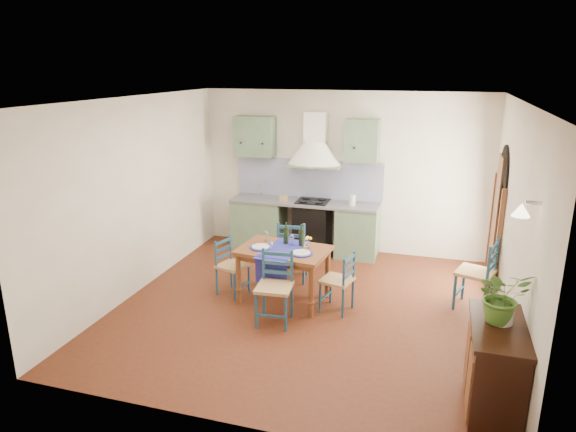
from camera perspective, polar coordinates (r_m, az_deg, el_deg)
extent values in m
plane|color=#421E0E|center=(7.17, 1.89, -10.14)|extent=(5.00, 5.00, 0.00)
cube|color=silver|center=(9.03, 6.07, 4.82)|extent=(5.00, 0.04, 2.80)
cube|color=slate|center=(9.35, -3.22, -0.78)|extent=(0.90, 0.60, 0.88)
cube|color=slate|center=(8.93, 7.72, -1.76)|extent=(0.70, 0.60, 0.88)
cube|color=black|center=(9.07, 2.73, -1.32)|extent=(0.60, 0.58, 0.88)
cube|color=gray|center=(8.98, 1.84, 1.56)|extent=(2.60, 0.64, 0.04)
cube|color=silver|center=(9.23, -3.27, 1.92)|extent=(0.45, 0.40, 0.03)
cylinder|color=silver|center=(9.36, -2.91, 3.10)|extent=(0.02, 0.02, 0.26)
cube|color=black|center=(8.94, 2.77, 1.64)|extent=(0.55, 0.48, 0.02)
cube|color=black|center=(9.28, 1.87, -3.50)|extent=(2.60, 0.50, 0.08)
cube|color=navy|center=(9.16, 2.30, 4.16)|extent=(2.65, 0.05, 0.68)
cube|color=slate|center=(9.17, -3.70, 8.85)|extent=(0.70, 0.34, 0.70)
cube|color=slate|center=(8.70, 8.25, 8.31)|extent=(0.55, 0.34, 0.70)
cone|color=white|center=(8.82, 2.94, 6.92)|extent=(0.96, 0.96, 0.40)
cube|color=white|center=(8.85, 3.12, 9.89)|extent=(0.36, 0.30, 0.50)
cube|color=silver|center=(6.52, 23.77, -1.07)|extent=(0.04, 5.00, 2.80)
cube|color=black|center=(8.01, 22.12, -2.10)|extent=(0.03, 1.00, 1.65)
cylinder|color=black|center=(7.81, 22.77, 3.66)|extent=(0.03, 1.00, 1.00)
cube|color=brown|center=(7.50, 22.26, -3.34)|extent=(0.06, 0.06, 1.65)
cube|color=brown|center=(8.52, 21.67, -0.97)|extent=(0.06, 0.06, 1.65)
cube|color=brown|center=(8.18, 22.01, -0.59)|extent=(0.04, 0.55, 1.96)
cylinder|color=silver|center=(4.96, 25.73, 1.32)|extent=(0.15, 0.04, 0.04)
cone|color=#FFEDC6|center=(4.96, 24.50, 0.64)|extent=(0.16, 0.16, 0.12)
cube|color=silver|center=(7.66, -16.40, 2.13)|extent=(0.04, 5.00, 2.80)
cube|color=white|center=(6.42, 2.13, 12.86)|extent=(5.00, 5.00, 0.01)
cube|color=brown|center=(7.09, -0.50, -3.87)|extent=(1.29, 0.94, 0.05)
cube|color=brown|center=(7.12, -0.50, -4.36)|extent=(1.16, 0.80, 0.08)
cylinder|color=brown|center=(7.18, -5.52, -7.00)|extent=(0.07, 0.07, 0.72)
cylinder|color=brown|center=(7.72, -3.16, -5.21)|extent=(0.07, 0.07, 0.72)
cylinder|color=brown|center=(6.77, 2.58, -8.44)|extent=(0.07, 0.07, 0.72)
cylinder|color=brown|center=(7.35, 4.41, -6.40)|extent=(0.07, 0.07, 0.72)
cube|color=navy|center=(7.04, -0.66, -3.78)|extent=(0.55, 0.95, 0.01)
cube|color=navy|center=(6.80, -1.90, -6.21)|extent=(0.45, 0.06, 0.38)
cylinder|color=navy|center=(7.11, -3.07, -3.49)|extent=(0.30, 0.30, 0.01)
cylinder|color=silver|center=(7.11, -3.07, -3.42)|extent=(0.24, 0.24, 0.01)
cylinder|color=navy|center=(6.88, 1.49, -4.17)|extent=(0.30, 0.30, 0.01)
cylinder|color=silver|center=(6.88, 1.49, -4.09)|extent=(0.24, 0.24, 0.01)
cylinder|color=black|center=(7.23, -0.23, -1.93)|extent=(0.07, 0.07, 0.32)
cylinder|color=black|center=(7.14, 1.48, -2.16)|extent=(0.07, 0.07, 0.32)
cylinder|color=white|center=(7.09, 2.24, -3.16)|extent=(0.05, 0.05, 0.10)
sphere|color=yellow|center=(7.06, 2.25, -2.47)|extent=(0.10, 0.10, 0.10)
cylinder|color=navy|center=(6.55, -3.55, -10.48)|extent=(0.04, 0.04, 0.48)
cylinder|color=navy|center=(6.78, -2.72, -7.34)|extent=(0.04, 0.04, 0.94)
cylinder|color=navy|center=(6.47, -0.27, -10.82)|extent=(0.04, 0.04, 0.48)
cylinder|color=navy|center=(6.70, 0.42, -7.62)|extent=(0.04, 0.04, 0.94)
cube|color=tan|center=(6.56, -1.54, -7.93)|extent=(0.47, 0.47, 0.04)
cube|color=navy|center=(6.68, -1.17, -6.25)|extent=(0.40, 0.06, 0.05)
cube|color=navy|center=(6.63, -1.17, -5.25)|extent=(0.40, 0.06, 0.05)
cube|color=navy|center=(6.59, -1.18, -4.23)|extent=(0.40, 0.06, 0.05)
cube|color=navy|center=(6.53, -1.92, -11.06)|extent=(0.38, 0.06, 0.03)
cylinder|color=navy|center=(8.12, 2.10, -4.93)|extent=(0.04, 0.04, 0.50)
cylinder|color=navy|center=(7.68, 1.76, -4.32)|extent=(0.04, 0.04, 0.97)
cylinder|color=navy|center=(8.17, -0.61, -4.78)|extent=(0.04, 0.04, 0.50)
cylinder|color=navy|center=(7.73, -1.10, -4.17)|extent=(0.04, 0.04, 0.97)
cube|color=tan|center=(7.87, 0.54, -3.57)|extent=(0.51, 0.51, 0.04)
cube|color=navy|center=(7.64, 0.33, -3.11)|extent=(0.41, 0.08, 0.05)
cube|color=navy|center=(7.60, 0.33, -2.19)|extent=(0.41, 0.08, 0.05)
cube|color=navy|center=(7.56, 0.33, -1.27)|extent=(0.41, 0.08, 0.05)
cube|color=navy|center=(8.16, 0.74, -5.21)|extent=(0.39, 0.08, 0.03)
cylinder|color=navy|center=(7.32, -5.94, -7.80)|extent=(0.03, 0.03, 0.42)
cylinder|color=navy|center=(7.44, -7.97, -5.78)|extent=(0.03, 0.03, 0.82)
cylinder|color=navy|center=(7.56, -4.37, -6.96)|extent=(0.03, 0.03, 0.42)
cylinder|color=navy|center=(7.67, -6.36, -5.02)|extent=(0.03, 0.03, 0.82)
cube|color=tan|center=(7.45, -6.19, -5.50)|extent=(0.48, 0.48, 0.04)
cube|color=navy|center=(7.51, -7.19, -4.43)|extent=(0.12, 0.34, 0.04)
cube|color=navy|center=(7.47, -7.22, -3.64)|extent=(0.12, 0.34, 0.04)
cube|color=navy|center=(7.43, -7.25, -2.85)|extent=(0.12, 0.34, 0.04)
cube|color=navy|center=(7.46, -5.13, -7.69)|extent=(0.12, 0.32, 0.02)
cylinder|color=navy|center=(7.24, 4.76, -8.03)|extent=(0.03, 0.03, 0.42)
cylinder|color=navy|center=(7.04, 7.26, -7.05)|extent=(0.03, 0.03, 0.83)
cylinder|color=navy|center=(6.97, 3.57, -9.03)|extent=(0.03, 0.03, 0.42)
cylinder|color=navy|center=(6.76, 6.16, -8.04)|extent=(0.03, 0.03, 0.83)
cube|color=tan|center=(6.95, 5.46, -7.10)|extent=(0.47, 0.47, 0.04)
cube|color=navy|center=(6.84, 6.76, -6.47)|extent=(0.10, 0.35, 0.04)
cube|color=navy|center=(6.80, 6.79, -5.61)|extent=(0.10, 0.35, 0.04)
cube|color=navy|center=(6.76, 6.82, -4.74)|extent=(0.10, 0.35, 0.04)
cube|color=navy|center=(7.12, 4.17, -8.86)|extent=(0.10, 0.33, 0.02)
cylinder|color=navy|center=(7.71, 18.91, -7.01)|extent=(0.04, 0.04, 0.51)
cylinder|color=navy|center=(7.54, 21.97, -5.89)|extent=(0.04, 0.04, 0.99)
cylinder|color=navy|center=(7.36, 18.01, -8.06)|extent=(0.04, 0.04, 0.51)
cylinder|color=navy|center=(7.18, 21.20, -6.92)|extent=(0.04, 0.04, 0.99)
cube|color=tan|center=(7.39, 20.13, -5.91)|extent=(0.58, 0.58, 0.04)
cube|color=navy|center=(7.30, 21.73, -5.19)|extent=(0.16, 0.41, 0.05)
cube|color=navy|center=(7.26, 21.84, -4.22)|extent=(0.16, 0.41, 0.05)
cube|color=navy|center=(7.21, 21.95, -3.24)|extent=(0.16, 0.41, 0.05)
cube|color=navy|center=(7.56, 18.44, -7.90)|extent=(0.16, 0.39, 0.03)
cube|color=black|center=(5.34, 22.00, -15.44)|extent=(0.45, 1.00, 0.82)
cube|color=black|center=(5.14, 22.51, -11.39)|extent=(0.50, 1.05, 0.04)
cube|color=brown|center=(5.14, 19.50, -17.00)|extent=(0.02, 0.38, 0.63)
cube|color=brown|center=(5.54, 19.32, -14.43)|extent=(0.02, 0.38, 0.63)
cube|color=black|center=(5.93, 19.42, -16.86)|extent=(0.08, 0.08, 0.08)
cube|color=black|center=(5.97, 22.92, -17.03)|extent=(0.08, 0.08, 0.08)
imported|color=#406D24|center=(5.09, 22.70, -8.20)|extent=(0.58, 0.55, 0.51)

